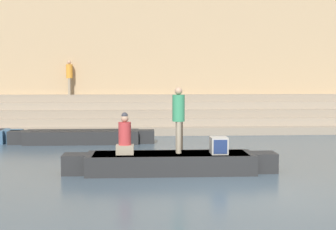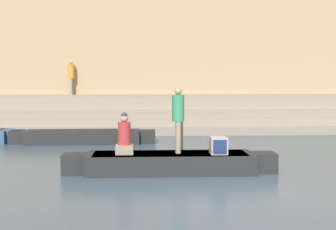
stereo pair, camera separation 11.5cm
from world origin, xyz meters
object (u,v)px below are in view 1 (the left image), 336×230
Objects in this scene: person_rowing at (125,137)px; person_on_steps at (69,75)px; mooring_post at (180,138)px; rowboat_main at (170,162)px; tv_set at (219,145)px; person_standing at (178,115)px; moored_boat_shore at (82,137)px.

person_on_steps is at bearing 89.35° from person_rowing.
person_rowing reaches higher than mooring_post.
tv_set reaches higher than rowboat_main.
person_standing is at bearing 166.94° from tv_set.
person_on_steps is at bearing 122.68° from person_standing.
rowboat_main is at bearing -102.67° from mooring_post.
person_on_steps is (-5.43, 10.54, 1.84)m from tv_set.
mooring_post is (0.17, 1.66, -0.83)m from person_standing.
moored_boat_shore is at bearing 130.26° from person_standing.
person_on_steps reaches higher than person_standing.
rowboat_main is 1.36m from person_rowing.
person_on_steps is at bearing 115.80° from tv_set.
rowboat_main is 4.10× the size of mooring_post.
mooring_post reaches higher than moored_boat_shore.
rowboat_main is 3.23× the size of person_standing.
person_rowing is 2.23× the size of tv_set.
person_standing is 0.32× the size of moored_boat_shore.
tv_set is 7.05m from moored_boat_shore.
mooring_post is (-0.86, 1.87, -0.05)m from tv_set.
mooring_post reaches higher than rowboat_main.
person_rowing reaches higher than tv_set.
person_rowing reaches higher than rowboat_main.
rowboat_main is 1.26m from person_standing.
tv_set is at bearing -18.12° from person_rowing.
rowboat_main is 11.45× the size of tv_set.
person_standing is at bearing 17.90° from rowboat_main.
person_on_steps is (-4.18, 10.39, 2.30)m from rowboat_main.
person_rowing is 0.20× the size of moored_boat_shore.
person_standing is (0.21, 0.07, 1.24)m from rowboat_main.
person_on_steps reaches higher than person_rowing.
mooring_post reaches higher than tv_set.
rowboat_main is 1.03× the size of moored_boat_shore.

